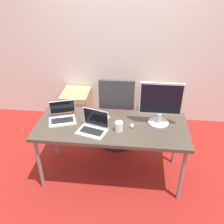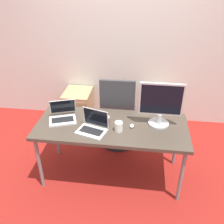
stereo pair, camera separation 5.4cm
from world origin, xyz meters
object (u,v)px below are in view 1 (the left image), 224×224
Objects in this scene: laptop_right at (93,127)px; coffee_cup_brown at (106,121)px; office_chair at (117,119)px; cabinet_right at (156,112)px; monitor at (160,104)px; coffee_cup_white at (119,126)px; cabinet_left at (77,107)px; laptop_left at (62,116)px; mouse at (132,126)px.

laptop_right is 3.60× the size of coffee_cup_brown.
office_chair is 1.98× the size of cabinet_right.
coffee_cup_white is (-0.43, -0.19, -0.20)m from monitor.
laptop_right is (-0.77, -1.27, 0.51)m from cabinet_right.
coffee_cup_brown is (0.64, -1.13, 0.51)m from cabinet_left.
laptop_left is (0.13, -1.09, 0.51)m from cabinet_left.
laptop_left is at bearing -178.05° from monitor.
coffee_cup_white is at bearing -83.61° from office_chair.
cabinet_left is 1.21m from laptop_left.
coffee_cup_brown is (-0.58, -0.08, -0.21)m from monitor.
coffee_cup_brown is at bearing -172.13° from monitor.
laptop_right reaches higher than coffee_cup_white.
laptop_left reaches higher than cabinet_left.
office_chair reaches higher than coffee_cup_brown.
cabinet_right is 1.30m from mouse.
monitor is at bearing 1.95° from laptop_left.
cabinet_left is 5.14× the size of coffee_cup_white.
laptop_left reaches higher than coffee_cup_white.
mouse is at bearing -161.25° from monitor.
cabinet_right is (0.58, 0.51, -0.14)m from office_chair.
monitor reaches higher than cabinet_right.
laptop_left is 0.51m from coffee_cup_brown.
monitor is at bearing -93.51° from cabinet_right.
cabinet_right is 1.57× the size of laptop_right.
laptop_left is 3.44× the size of coffee_cup_white.
coffee_cup_white is at bearing -111.75° from cabinet_right.
laptop_right is at bearing -104.16° from office_chair.
office_chair is at bearing -35.68° from cabinet_left.
cabinet_left is at bearing 112.04° from laptop_right.
office_chair reaches higher than laptop_left.
laptop_right is 5.21× the size of mouse.
coffee_cup_brown is (-0.65, -1.13, 0.51)m from cabinet_right.
laptop_left is 5.47× the size of mouse.
cabinet_left is 1.46m from laptop_right.
monitor is (0.51, -0.55, 0.58)m from office_chair.
office_chair is at bearing 75.84° from laptop_right.
monitor reaches higher than mouse.
coffee_cup_brown is (-0.29, 0.02, 0.03)m from mouse.
coffee_cup_white is (-0.14, -0.09, 0.04)m from mouse.
office_chair is 10.17× the size of coffee_cup_white.
cabinet_left is at bearing 96.56° from laptop_left.
cabinet_right is at bearing 86.49° from monitor.
office_chair is 3.10× the size of laptop_right.
laptop_right is at bearing -163.97° from mouse.
monitor reaches higher than cabinet_left.
coffee_cup_white is (0.27, 0.03, 0.01)m from laptop_right.
monitor reaches higher than coffee_cup_white.
cabinet_left is 1.56m from mouse.
office_chair reaches higher than laptop_right.
laptop_right is at bearing -131.63° from coffee_cup_brown.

